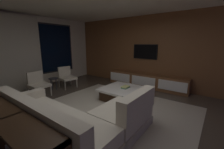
# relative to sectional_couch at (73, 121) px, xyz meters

# --- Properties ---
(floor) EXTENTS (9.20, 9.20, 0.00)m
(floor) POSITION_rel_sectional_couch_xyz_m (0.85, 0.10, -0.29)
(floor) COLOR #473D33
(back_wall_with_window) EXTENTS (6.60, 0.30, 2.70)m
(back_wall_with_window) POSITION_rel_sectional_couch_xyz_m (0.79, 3.72, 1.05)
(back_wall_with_window) COLOR beige
(back_wall_with_window) RESTS_ON floor
(media_wall) EXTENTS (0.12, 7.80, 2.70)m
(media_wall) POSITION_rel_sectional_couch_xyz_m (3.91, 0.10, 1.06)
(media_wall) COLOR brown
(media_wall) RESTS_ON floor
(area_rug) EXTENTS (3.20, 3.80, 0.01)m
(area_rug) POSITION_rel_sectional_couch_xyz_m (1.20, 0.00, -0.28)
(area_rug) COLOR #ADA391
(area_rug) RESTS_ON floor
(sectional_couch) EXTENTS (1.98, 2.50, 0.82)m
(sectional_couch) POSITION_rel_sectional_couch_xyz_m (0.00, 0.00, 0.00)
(sectional_couch) COLOR #B1A997
(sectional_couch) RESTS_ON floor
(coffee_table) EXTENTS (1.16, 1.16, 0.36)m
(coffee_table) POSITION_rel_sectional_couch_xyz_m (2.02, 0.23, -0.10)
(coffee_table) COLOR #332013
(coffee_table) RESTS_ON floor
(book_stack_on_coffee_table) EXTENTS (0.27, 0.18, 0.05)m
(book_stack_on_coffee_table) POSITION_rel_sectional_couch_xyz_m (2.07, 0.16, 0.10)
(book_stack_on_coffee_table) COLOR #4A725C
(book_stack_on_coffee_table) RESTS_ON coffee_table
(accent_chair_near_window) EXTENTS (0.62, 0.64, 0.78)m
(accent_chair_near_window) POSITION_rel_sectional_couch_xyz_m (1.81, 2.67, 0.14)
(accent_chair_near_window) COLOR #B2ADA0
(accent_chair_near_window) RESTS_ON floor
(accent_chair_by_curtain) EXTENTS (0.55, 0.57, 0.78)m
(accent_chair_by_curtain) POSITION_rel_sectional_couch_xyz_m (0.67, 2.59, 0.14)
(accent_chair_by_curtain) COLOR #B2ADA0
(accent_chair_by_curtain) RESTS_ON floor
(side_stool) EXTENTS (0.32, 0.32, 0.46)m
(side_stool) POSITION_rel_sectional_couch_xyz_m (1.25, 2.66, 0.08)
(side_stool) COLOR #333338
(side_stool) RESTS_ON floor
(media_console) EXTENTS (0.46, 3.10, 0.52)m
(media_console) POSITION_rel_sectional_couch_xyz_m (3.62, 0.15, -0.04)
(media_console) COLOR brown
(media_console) RESTS_ON floor
(mounted_tv) EXTENTS (0.05, 0.96, 0.56)m
(mounted_tv) POSITION_rel_sectional_couch_xyz_m (3.80, 0.35, 1.06)
(mounted_tv) COLOR black
(console_table_behind_couch) EXTENTS (0.40, 2.10, 0.74)m
(console_table_behind_couch) POSITION_rel_sectional_couch_xyz_m (-0.91, 0.13, 0.12)
(console_table_behind_couch) COLOR #332013
(console_table_behind_couch) RESTS_ON floor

